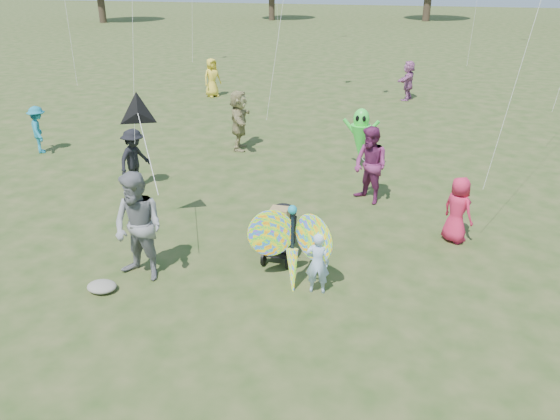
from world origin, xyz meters
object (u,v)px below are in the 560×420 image
object	(u,v)px
butterfly_kite	(292,247)
alien_kite	(360,136)
crowd_g	(212,78)
crowd_j	(408,80)
crowd_i	(39,130)
crowd_a	(458,210)
crowd_b	(135,159)
crowd_d	(239,120)
adult_man	(139,227)
crowd_e	(370,165)
jogging_stroller	(281,229)
child_girl	(318,263)

from	to	relation	value
butterfly_kite	alien_kite	world-z (taller)	alien_kite
crowd_g	crowd_j	world-z (taller)	crowd_j
crowd_g	crowd_j	distance (m)	8.47
crowd_i	alien_kite	size ratio (longest dim) A/B	0.82
butterfly_kite	crowd_a	bearing A→B (deg)	41.54
crowd_b	crowd_d	size ratio (longest dim) A/B	0.85
crowd_a	crowd_g	world-z (taller)	crowd_g
adult_man	crowd_e	world-z (taller)	adult_man
crowd_j	crowd_b	bearing A→B (deg)	-11.64
crowd_b	jogging_stroller	world-z (taller)	crowd_b
butterfly_kite	child_girl	bearing A→B (deg)	-11.05
adult_man	butterfly_kite	world-z (taller)	adult_man
crowd_e	crowd_i	bearing A→B (deg)	-148.13
child_girl	jogging_stroller	xyz separation A→B (m)	(-0.93, 1.08, 0.04)
crowd_e	crowd_j	world-z (taller)	crowd_e
crowd_d	butterfly_kite	xyz separation A→B (m)	(3.43, -7.44, -0.14)
crowd_e	alien_kite	world-z (taller)	crowd_e
adult_man	crowd_g	distance (m)	15.39
crowd_i	butterfly_kite	distance (m)	10.83
child_girl	alien_kite	distance (m)	6.63
crowd_i	alien_kite	xyz separation A→B (m)	(9.68, 0.91, 0.25)
child_girl	crowd_j	xyz separation A→B (m)	(0.90, 15.94, 0.25)
jogging_stroller	butterfly_kite	bearing A→B (deg)	-64.78
child_girl	crowd_e	distance (m)	4.34
butterfly_kite	alien_kite	bearing A→B (deg)	86.35
crowd_e	crowd_j	size ratio (longest dim) A/B	1.13
crowd_g	crowd_j	bearing A→B (deg)	-42.33
child_girl	adult_man	bearing A→B (deg)	-2.29
crowd_d	crowd_e	bearing A→B (deg)	-139.14
crowd_b	alien_kite	world-z (taller)	alien_kite
adult_man	butterfly_kite	xyz separation A→B (m)	(2.73, 0.39, -0.23)
crowd_d	jogging_stroller	size ratio (longest dim) A/B	1.70
crowd_j	crowd_e	bearing A→B (deg)	13.67
crowd_a	crowd_d	world-z (taller)	crowd_d
crowd_i	alien_kite	bearing A→B (deg)	-122.99
crowd_e	butterfly_kite	distance (m)	4.31
adult_man	butterfly_kite	distance (m)	2.77
crowd_j	jogging_stroller	bearing A→B (deg)	8.84
crowd_b	jogging_stroller	size ratio (longest dim) A/B	1.44
crowd_b	butterfly_kite	size ratio (longest dim) A/B	0.89
alien_kite	crowd_d	bearing A→B (deg)	166.64
butterfly_kite	adult_man	bearing A→B (deg)	-171.84
adult_man	crowd_a	bearing A→B (deg)	40.98
child_girl	crowd_g	xyz separation A→B (m)	(-7.44, 14.49, 0.25)
crowd_g	child_girl	bearing A→B (deg)	-114.99
jogging_stroller	crowd_d	bearing A→B (deg)	115.05
crowd_j	crowd_i	bearing A→B (deg)	-30.25
adult_man	jogging_stroller	xyz separation A→B (m)	(2.27, 1.38, -0.41)
crowd_a	crowd_e	bearing A→B (deg)	2.29
crowd_j	butterfly_kite	xyz separation A→B (m)	(-1.37, -15.85, -0.04)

